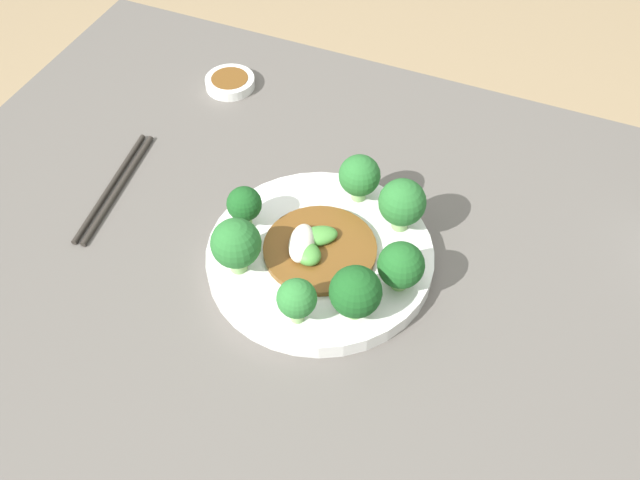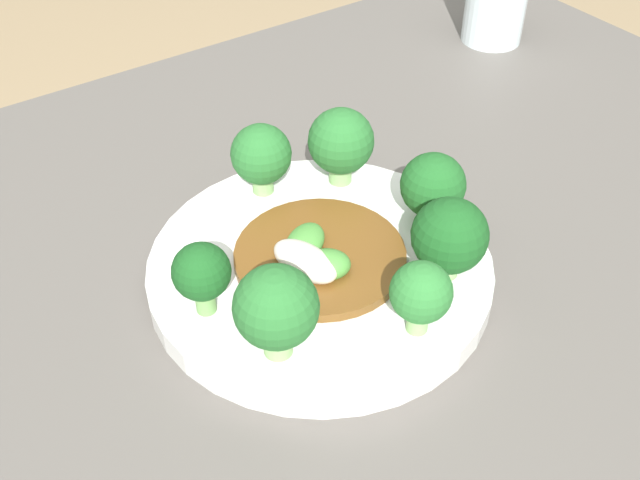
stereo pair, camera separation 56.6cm
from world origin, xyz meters
name	(u,v)px [view 2 (the right image)]	position (x,y,z in m)	size (l,w,h in m)	color
plate	(320,269)	(0.01, -0.02, 0.78)	(0.27, 0.27, 0.02)	white
broccoli_west	(433,186)	(-0.09, -0.01, 0.82)	(0.05, 0.05, 0.06)	#7AAD5B
broccoli_south	(264,154)	(0.00, -0.12, 0.82)	(0.05, 0.05, 0.06)	#89B76B
broccoli_northeast	(276,309)	(0.09, 0.04, 0.83)	(0.06, 0.06, 0.07)	#89B76B
broccoli_north	(421,294)	(-0.01, 0.08, 0.82)	(0.04, 0.04, 0.06)	#89B76B
broccoli_east	(202,273)	(0.11, -0.02, 0.82)	(0.04, 0.04, 0.06)	#70A356
broccoli_northwest	(450,236)	(-0.06, 0.05, 0.82)	(0.06, 0.06, 0.07)	#89B76B
broccoli_southwest	(341,142)	(-0.06, -0.09, 0.83)	(0.06, 0.06, 0.07)	#89B76B
stirfry_center	(316,256)	(0.01, -0.02, 0.79)	(0.13, 0.13, 0.03)	brown
drinking_glass	(496,0)	(-0.40, -0.24, 0.82)	(0.07, 0.07, 0.10)	silver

